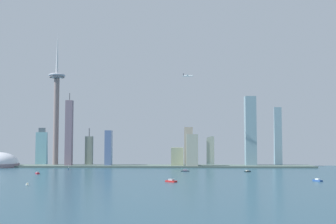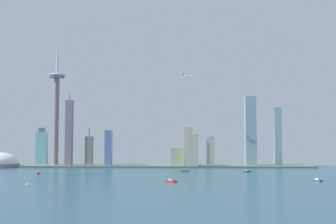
{
  "view_description": "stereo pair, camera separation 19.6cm",
  "coord_description": "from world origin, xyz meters",
  "px_view_note": "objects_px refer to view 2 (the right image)",
  "views": [
    {
      "loc": [
        46.05,
        -457.0,
        56.11
      ],
      "look_at": [
        20.66,
        471.02,
        121.21
      ],
      "focal_mm": 45.4,
      "sensor_mm": 36.0,
      "label": 1
    },
    {
      "loc": [
        46.25,
        -456.99,
        56.11
      ],
      "look_at": [
        20.66,
        471.02,
        121.21
      ],
      "focal_mm": 45.4,
      "sensor_mm": 36.0,
      "label": 2
    }
  ],
  "objects_px": {
    "skyscraper_7": "(77,132)",
    "airplane": "(188,76)",
    "skyscraper_8": "(42,148)",
    "boat_6": "(171,181)",
    "skyscraper_4": "(192,151)",
    "skyscraper_10": "(109,149)",
    "skyscraper_0": "(250,131)",
    "skyscraper_3": "(177,157)",
    "skyscraper_2": "(69,133)",
    "skyscraper_9": "(210,150)",
    "boat_0": "(27,184)",
    "skyscraper_6": "(277,136)",
    "skyscraper_1": "(89,151)",
    "skyscraper_5": "(101,151)",
    "boat_1": "(37,173)",
    "boat_3": "(68,168)",
    "boat_2": "(247,171)",
    "boat_5": "(318,180)",
    "boat_4": "(185,171)",
    "observation_tower": "(56,100)",
    "skyscraper_11": "(188,146)"
  },
  "relations": [
    {
      "from": "skyscraper_2",
      "to": "skyscraper_8",
      "type": "distance_m",
      "value": 98.55
    },
    {
      "from": "skyscraper_1",
      "to": "skyscraper_5",
      "type": "bearing_deg",
      "value": 74.02
    },
    {
      "from": "skyscraper_10",
      "to": "boat_2",
      "type": "distance_m",
      "value": 325.99
    },
    {
      "from": "skyscraper_2",
      "to": "boat_1",
      "type": "relative_size",
      "value": 12.94
    },
    {
      "from": "boat_1",
      "to": "boat_2",
      "type": "relative_size",
      "value": 0.93
    },
    {
      "from": "skyscraper_4",
      "to": "boat_3",
      "type": "height_order",
      "value": "skyscraper_4"
    },
    {
      "from": "observation_tower",
      "to": "boat_4",
      "type": "height_order",
      "value": "observation_tower"
    },
    {
      "from": "boat_1",
      "to": "skyscraper_11",
      "type": "bearing_deg",
      "value": -76.65
    },
    {
      "from": "skyscraper_5",
      "to": "skyscraper_10",
      "type": "relative_size",
      "value": 0.91
    },
    {
      "from": "skyscraper_0",
      "to": "skyscraper_3",
      "type": "relative_size",
      "value": 3.68
    },
    {
      "from": "skyscraper_4",
      "to": "boat_6",
      "type": "distance_m",
      "value": 336.59
    },
    {
      "from": "skyscraper_8",
      "to": "boat_4",
      "type": "xyz_separation_m",
      "value": [
        334.36,
        -185.18,
        -39.65
      ]
    },
    {
      "from": "skyscraper_0",
      "to": "skyscraper_6",
      "type": "bearing_deg",
      "value": 33.43
    },
    {
      "from": "skyscraper_7",
      "to": "boat_3",
      "type": "xyz_separation_m",
      "value": [
        26.88,
        -176.21,
        -78.1
      ]
    },
    {
      "from": "boat_5",
      "to": "boat_3",
      "type": "bearing_deg",
      "value": -144.58
    },
    {
      "from": "observation_tower",
      "to": "skyscraper_6",
      "type": "xyz_separation_m",
      "value": [
        516.13,
        41.36,
        -82.08
      ]
    },
    {
      "from": "boat_0",
      "to": "boat_6",
      "type": "distance_m",
      "value": 191.29
    },
    {
      "from": "skyscraper_5",
      "to": "boat_4",
      "type": "distance_m",
      "value": 311.27
    },
    {
      "from": "observation_tower",
      "to": "skyscraper_6",
      "type": "bearing_deg",
      "value": 4.58
    },
    {
      "from": "boat_3",
      "to": "airplane",
      "type": "xyz_separation_m",
      "value": [
        244.19,
        64.06,
        199.07
      ]
    },
    {
      "from": "skyscraper_1",
      "to": "boat_5",
      "type": "relative_size",
      "value": 5.47
    },
    {
      "from": "skyscraper_4",
      "to": "boat_1",
      "type": "height_order",
      "value": "skyscraper_4"
    },
    {
      "from": "skyscraper_10",
      "to": "boat_4",
      "type": "relative_size",
      "value": 4.99
    },
    {
      "from": "observation_tower",
      "to": "boat_1",
      "type": "relative_size",
      "value": 24.5
    },
    {
      "from": "boat_1",
      "to": "boat_4",
      "type": "relative_size",
      "value": 0.78
    },
    {
      "from": "skyscraper_8",
      "to": "boat_6",
      "type": "distance_m",
      "value": 507.83
    },
    {
      "from": "skyscraper_8",
      "to": "boat_4",
      "type": "distance_m",
      "value": 384.27
    },
    {
      "from": "boat_1",
      "to": "boat_3",
      "type": "xyz_separation_m",
      "value": [
        22.35,
        121.85,
        0.35
      ]
    },
    {
      "from": "skyscraper_0",
      "to": "boat_6",
      "type": "bearing_deg",
      "value": -115.01
    },
    {
      "from": "skyscraper_9",
      "to": "skyscraper_3",
      "type": "bearing_deg",
      "value": -140.15
    },
    {
      "from": "skyscraper_9",
      "to": "boat_6",
      "type": "height_order",
      "value": "skyscraper_9"
    },
    {
      "from": "skyscraper_4",
      "to": "skyscraper_10",
      "type": "bearing_deg",
      "value": 173.35
    },
    {
      "from": "skyscraper_3",
      "to": "skyscraper_6",
      "type": "distance_m",
      "value": 248.46
    },
    {
      "from": "skyscraper_1",
      "to": "skyscraper_7",
      "type": "height_order",
      "value": "skyscraper_7"
    },
    {
      "from": "skyscraper_3",
      "to": "skyscraper_8",
      "type": "relative_size",
      "value": 0.49
    },
    {
      "from": "skyscraper_10",
      "to": "skyscraper_9",
      "type": "bearing_deg",
      "value": 15.83
    },
    {
      "from": "skyscraper_2",
      "to": "boat_4",
      "type": "height_order",
      "value": "skyscraper_2"
    },
    {
      "from": "skyscraper_7",
      "to": "airplane",
      "type": "bearing_deg",
      "value": -22.48
    },
    {
      "from": "skyscraper_6",
      "to": "skyscraper_7",
      "type": "bearing_deg",
      "value": 176.96
    },
    {
      "from": "skyscraper_3",
      "to": "boat_1",
      "type": "relative_size",
      "value": 3.38
    },
    {
      "from": "skyscraper_7",
      "to": "boat_6",
      "type": "relative_size",
      "value": 10.57
    },
    {
      "from": "skyscraper_3",
      "to": "skyscraper_4",
      "type": "xyz_separation_m",
      "value": [
        32.25,
        -22.74,
        14.59
      ]
    },
    {
      "from": "skyscraper_6",
      "to": "boat_6",
      "type": "height_order",
      "value": "skyscraper_6"
    },
    {
      "from": "skyscraper_4",
      "to": "skyscraper_6",
      "type": "relative_size",
      "value": 0.49
    },
    {
      "from": "skyscraper_0",
      "to": "boat_0",
      "type": "relative_size",
      "value": 20.32
    },
    {
      "from": "skyscraper_3",
      "to": "airplane",
      "type": "xyz_separation_m",
      "value": [
        23.34,
        -26.13,
        179.32
      ]
    },
    {
      "from": "skyscraper_5",
      "to": "boat_1",
      "type": "distance_m",
      "value": 308.88
    },
    {
      "from": "skyscraper_1",
      "to": "skyscraper_8",
      "type": "bearing_deg",
      "value": 174.96
    },
    {
      "from": "skyscraper_3",
      "to": "boat_0",
      "type": "xyz_separation_m",
      "value": [
        -191.54,
        -404.56,
        -20.53
      ]
    },
    {
      "from": "skyscraper_1",
      "to": "skyscraper_10",
      "type": "bearing_deg",
      "value": -33.7
    }
  ]
}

